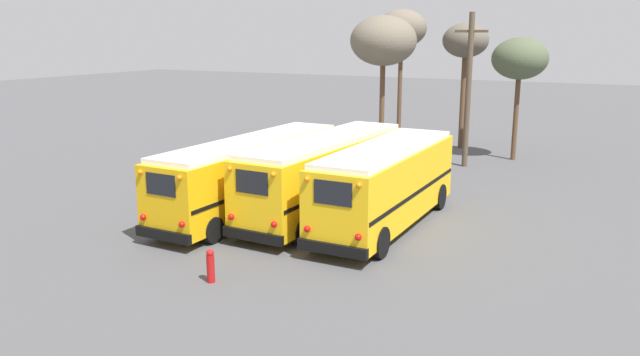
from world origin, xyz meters
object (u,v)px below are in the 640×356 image
bare_tree_0 (401,30)px  bare_tree_2 (465,42)px  utility_pole (468,89)px  school_bus_0 (253,172)px  fire_hydrant (211,266)px  school_bus_1 (326,173)px  bare_tree_1 (383,42)px  bare_tree_3 (520,60)px  school_bus_2 (386,183)px

bare_tree_0 → bare_tree_2: bearing=16.1°
utility_pole → bare_tree_0: (-5.70, 4.61, 3.17)m
school_bus_0 → fire_hydrant: school_bus_0 is taller
school_bus_1 → utility_pole: size_ratio=1.25×
bare_tree_1 → school_bus_0: bearing=-93.5°
bare_tree_2 → bare_tree_3: bearing=-33.1°
bare_tree_0 → bare_tree_1: bearing=-79.4°
bare_tree_3 → school_bus_1: bearing=-106.7°
school_bus_1 → fire_hydrant: school_bus_1 is taller
bare_tree_2 → fire_hydrant: size_ratio=7.67×
school_bus_1 → bare_tree_3: size_ratio=1.48×
utility_pole → bare_tree_0: 7.98m
fire_hydrant → utility_pole: bearing=83.7°
school_bus_0 → fire_hydrant: 7.77m
school_bus_1 → bare_tree_2: (0.73, 17.78, 5.00)m
school_bus_1 → school_bus_2: bearing=-9.7°
school_bus_1 → utility_pole: bearing=78.1°
school_bus_1 → utility_pole: (2.55, 12.05, 2.60)m
school_bus_1 → bare_tree_2: bearing=87.7°
utility_pole → bare_tree_3: utility_pole is taller
school_bus_0 → bare_tree_2: bearing=79.3°
bare_tree_0 → bare_tree_1: bare_tree_0 is taller
bare_tree_1 → school_bus_1: bearing=-79.2°
bare_tree_1 → bare_tree_2: (2.84, 6.71, -0.10)m
school_bus_0 → bare_tree_1: bare_tree_1 is taller
school_bus_2 → bare_tree_3: bearing=83.7°
school_bus_2 → utility_pole: bearing=91.4°
bare_tree_0 → bare_tree_3: bearing=-10.2°
school_bus_2 → school_bus_0: bearing=-174.1°
school_bus_2 → bare_tree_3: bare_tree_3 is taller
school_bus_2 → utility_pole: (-0.30, 12.54, 2.60)m
bare_tree_3 → bare_tree_1: bearing=-147.9°
school_bus_0 → school_bus_2: 5.73m
school_bus_0 → bare_tree_2: (3.58, 18.86, 5.06)m
bare_tree_2 → fire_hydrant: 26.60m
school_bus_2 → utility_pole: 12.81m
bare_tree_0 → bare_tree_2: (3.88, 1.12, -0.78)m
fire_hydrant → school_bus_2: bearing=71.5°
bare_tree_2 → fire_hydrant: bare_tree_2 is taller
utility_pole → school_bus_2: bearing=-88.6°
school_bus_1 → bare_tree_0: size_ratio=1.19×
bare_tree_2 → utility_pole: bearing=-72.4°
school_bus_1 → school_bus_0: bearing=-159.3°
bare_tree_0 → fire_hydrant: bearing=-82.0°
school_bus_2 → bare_tree_3: 16.37m
school_bus_0 → bare_tree_0: 18.68m
bare_tree_2 → bare_tree_1: bearing=-112.9°
school_bus_0 → bare_tree_0: bare_tree_0 is taller
utility_pole → fire_hydrant: size_ratio=8.12×
school_bus_0 → bare_tree_3: bearing=65.6°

